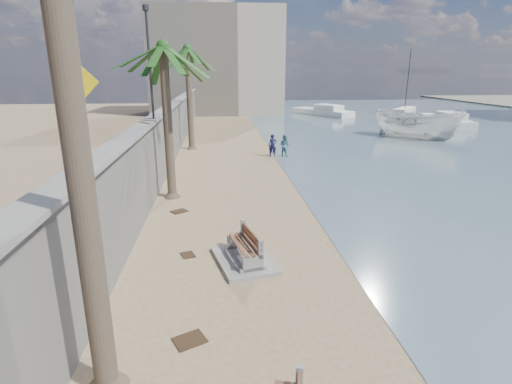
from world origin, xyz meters
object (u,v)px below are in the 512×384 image
boat_cruiser (417,123)px  sailboat_west (405,110)px  person_a (273,144)px  bench_far (244,250)px  palm_back (187,50)px  yacht_near (446,121)px  palm_mid (163,49)px  yacht_far (322,113)px  person_b (284,144)px

boat_cruiser → sailboat_west: sailboat_west is taller
person_a → boat_cruiser: size_ratio=0.51×
bench_far → palm_back: (-2.85, 19.64, 6.88)m
boat_cruiser → yacht_near: bearing=6.9°
palm_back → person_a: bearing=-30.6°
palm_mid → boat_cruiser: 26.14m
bench_far → sailboat_west: bearing=59.9°
palm_mid → palm_back: 12.51m
yacht_near → yacht_far: size_ratio=1.04×
palm_back → sailboat_west: 40.58m
bench_far → palm_back: size_ratio=0.33×
person_b → yacht_far: (9.60, 26.78, -0.52)m
person_a → person_b: person_a is taller
palm_back → yacht_far: palm_back is taller
palm_back → person_b: 9.94m
person_a → yacht_far: (10.46, 26.88, -0.56)m
sailboat_west → boat_cruiser: bearing=-112.9°
palm_back → person_b: bearing=-26.7°
person_b → sailboat_west: (22.96, 30.12, -0.55)m
person_a → person_b: 0.86m
palm_mid → person_a: size_ratio=4.25×
palm_back → person_a: size_ratio=4.56×
bench_far → palm_back: bearing=98.2°
yacht_near → sailboat_west: (1.84, 14.36, -0.03)m
palm_back → yacht_far: bearing=55.0°
sailboat_west → palm_mid: bearing=-127.3°
palm_mid → person_b: size_ratio=4.48×
palm_mid → sailboat_west: sailboat_west is taller
palm_mid → boat_cruiser: palm_mid is taller
palm_mid → palm_back: palm_back is taller
person_a → yacht_far: bearing=69.6°
palm_mid → person_b: 12.88m
bench_far → yacht_far: size_ratio=0.29×
yacht_near → person_a: bearing=134.2°
person_a → sailboat_west: bearing=52.6°
boat_cruiser → yacht_far: bearing=58.5°
bench_far → palm_mid: 10.02m
yacht_near → sailboat_west: sailboat_west is taller
boat_cruiser → person_a: bearing=164.9°
bench_far → person_b: (3.91, 16.25, 0.43)m
person_a → person_b: bearing=7.5°
yacht_near → sailboat_west: bearing=1.1°
bench_far → yacht_near: yacht_near is taller
yacht_far → palm_mid: bearing=123.4°
palm_back → boat_cruiser: bearing=9.7°
person_b → boat_cruiser: bearing=-110.9°
palm_mid → person_a: 12.34m
palm_mid → yacht_near: size_ratio=0.80×
yacht_near → yacht_far: (-11.52, 11.02, 0.00)m
person_b → yacht_far: person_b is taller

